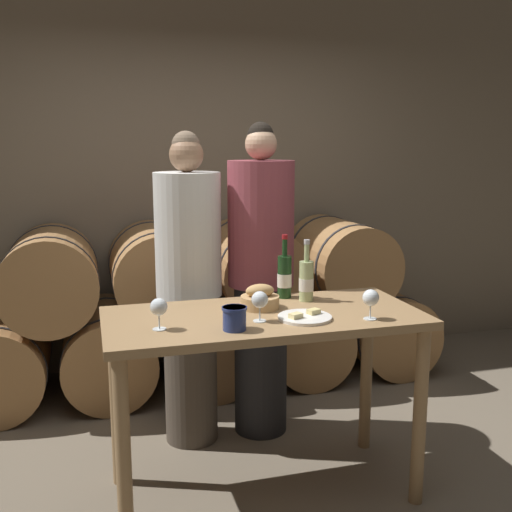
{
  "coord_description": "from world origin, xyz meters",
  "views": [
    {
      "loc": [
        -0.77,
        -2.58,
        1.68
      ],
      "look_at": [
        0.0,
        0.14,
        1.16
      ],
      "focal_mm": 42.0,
      "sensor_mm": 36.0,
      "label": 1
    }
  ],
  "objects_px": {
    "blue_crock": "(234,317)",
    "wine_glass_far_left": "(159,308)",
    "cheese_plate": "(305,317)",
    "person_right": "(261,280)",
    "wine_bottle_white": "(306,280)",
    "bread_basket": "(260,299)",
    "wine_glass_center": "(371,298)",
    "tasting_table": "(264,342)",
    "wine_bottle_red": "(284,276)",
    "person_left": "(189,289)",
    "wine_glass_left": "(260,300)"
  },
  "relations": [
    {
      "from": "cheese_plate",
      "to": "wine_glass_center",
      "type": "distance_m",
      "value": 0.31
    },
    {
      "from": "wine_bottle_white",
      "to": "bread_basket",
      "type": "bearing_deg",
      "value": -164.53
    },
    {
      "from": "wine_bottle_red",
      "to": "wine_bottle_white",
      "type": "bearing_deg",
      "value": -47.0
    },
    {
      "from": "wine_bottle_red",
      "to": "wine_glass_far_left",
      "type": "height_order",
      "value": "wine_bottle_red"
    },
    {
      "from": "wine_bottle_white",
      "to": "wine_glass_left",
      "type": "height_order",
      "value": "wine_bottle_white"
    },
    {
      "from": "person_right",
      "to": "cheese_plate",
      "type": "relative_size",
      "value": 7.37
    },
    {
      "from": "cheese_plate",
      "to": "person_left",
      "type": "bearing_deg",
      "value": 117.27
    },
    {
      "from": "tasting_table",
      "to": "wine_glass_far_left",
      "type": "height_order",
      "value": "wine_glass_far_left"
    },
    {
      "from": "person_right",
      "to": "blue_crock",
      "type": "distance_m",
      "value": 0.92
    },
    {
      "from": "tasting_table",
      "to": "cheese_plate",
      "type": "distance_m",
      "value": 0.25
    },
    {
      "from": "cheese_plate",
      "to": "wine_glass_far_left",
      "type": "xyz_separation_m",
      "value": [
        -0.65,
        0.02,
        0.09
      ]
    },
    {
      "from": "blue_crock",
      "to": "bread_basket",
      "type": "height_order",
      "value": "bread_basket"
    },
    {
      "from": "blue_crock",
      "to": "wine_glass_left",
      "type": "distance_m",
      "value": 0.17
    },
    {
      "from": "tasting_table",
      "to": "bread_basket",
      "type": "height_order",
      "value": "bread_basket"
    },
    {
      "from": "wine_bottle_white",
      "to": "blue_crock",
      "type": "distance_m",
      "value": 0.6
    },
    {
      "from": "wine_glass_far_left",
      "to": "wine_glass_center",
      "type": "relative_size",
      "value": 1.0
    },
    {
      "from": "blue_crock",
      "to": "cheese_plate",
      "type": "xyz_separation_m",
      "value": [
        0.34,
        0.07,
        -0.05
      ]
    },
    {
      "from": "tasting_table",
      "to": "person_left",
      "type": "xyz_separation_m",
      "value": [
        -0.24,
        0.64,
        0.12
      ]
    },
    {
      "from": "blue_crock",
      "to": "person_right",
      "type": "bearing_deg",
      "value": 66.8
    },
    {
      "from": "person_right",
      "to": "blue_crock",
      "type": "relative_size",
      "value": 16.72
    },
    {
      "from": "tasting_table",
      "to": "wine_glass_left",
      "type": "height_order",
      "value": "wine_glass_left"
    },
    {
      "from": "bread_basket",
      "to": "wine_bottle_red",
      "type": "bearing_deg",
      "value": 42.61
    },
    {
      "from": "person_right",
      "to": "wine_glass_center",
      "type": "distance_m",
      "value": 0.9
    },
    {
      "from": "wine_bottle_white",
      "to": "wine_glass_center",
      "type": "height_order",
      "value": "wine_bottle_white"
    },
    {
      "from": "wine_bottle_white",
      "to": "cheese_plate",
      "type": "relative_size",
      "value": 1.27
    },
    {
      "from": "wine_bottle_white",
      "to": "blue_crock",
      "type": "height_order",
      "value": "wine_bottle_white"
    },
    {
      "from": "wine_glass_far_left",
      "to": "cheese_plate",
      "type": "bearing_deg",
      "value": -1.66
    },
    {
      "from": "wine_glass_center",
      "to": "person_left",
      "type": "bearing_deg",
      "value": 128.45
    },
    {
      "from": "bread_basket",
      "to": "wine_glass_far_left",
      "type": "relative_size",
      "value": 1.35
    },
    {
      "from": "tasting_table",
      "to": "wine_glass_center",
      "type": "distance_m",
      "value": 0.54
    },
    {
      "from": "person_left",
      "to": "cheese_plate",
      "type": "bearing_deg",
      "value": -62.73
    },
    {
      "from": "person_right",
      "to": "wine_glass_left",
      "type": "distance_m",
      "value": 0.79
    },
    {
      "from": "person_right",
      "to": "wine_bottle_white",
      "type": "distance_m",
      "value": 0.49
    },
    {
      "from": "wine_bottle_red",
      "to": "wine_glass_center",
      "type": "xyz_separation_m",
      "value": [
        0.25,
        -0.48,
        -0.02
      ]
    },
    {
      "from": "wine_glass_far_left",
      "to": "wine_glass_center",
      "type": "distance_m",
      "value": 0.94
    },
    {
      "from": "wine_glass_center",
      "to": "person_right",
      "type": "bearing_deg",
      "value": 107.12
    },
    {
      "from": "tasting_table",
      "to": "wine_glass_left",
      "type": "distance_m",
      "value": 0.27
    },
    {
      "from": "person_left",
      "to": "bread_basket",
      "type": "distance_m",
      "value": 0.6
    },
    {
      "from": "bread_basket",
      "to": "wine_glass_center",
      "type": "relative_size",
      "value": 1.35
    },
    {
      "from": "wine_glass_far_left",
      "to": "wine_glass_left",
      "type": "height_order",
      "value": "same"
    },
    {
      "from": "blue_crock",
      "to": "wine_glass_far_left",
      "type": "relative_size",
      "value": 0.78
    },
    {
      "from": "tasting_table",
      "to": "wine_bottle_red",
      "type": "distance_m",
      "value": 0.41
    },
    {
      "from": "person_right",
      "to": "wine_glass_left",
      "type": "height_order",
      "value": "person_right"
    },
    {
      "from": "wine_bottle_red",
      "to": "wine_bottle_white",
      "type": "xyz_separation_m",
      "value": [
        0.09,
        -0.09,
        -0.01
      ]
    },
    {
      "from": "wine_bottle_white",
      "to": "wine_glass_far_left",
      "type": "bearing_deg",
      "value": -159.85
    },
    {
      "from": "cheese_plate",
      "to": "wine_glass_far_left",
      "type": "bearing_deg",
      "value": 178.34
    },
    {
      "from": "person_left",
      "to": "wine_bottle_red",
      "type": "relative_size",
      "value": 5.37
    },
    {
      "from": "person_right",
      "to": "cheese_plate",
      "type": "distance_m",
      "value": 0.77
    },
    {
      "from": "wine_glass_left",
      "to": "wine_glass_far_left",
      "type": "bearing_deg",
      "value": 179.95
    },
    {
      "from": "person_left",
      "to": "wine_glass_far_left",
      "type": "distance_m",
      "value": 0.8
    }
  ]
}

